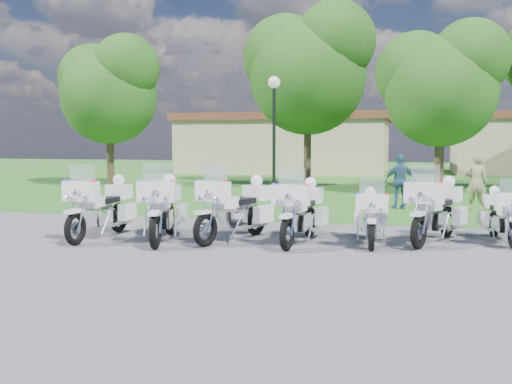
% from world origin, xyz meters
% --- Properties ---
extents(ground, '(100.00, 100.00, 0.00)m').
position_xyz_m(ground, '(0.00, 0.00, 0.00)').
color(ground, '#5B5B60').
rests_on(ground, ground).
extents(grass_lawn, '(100.00, 48.00, 0.01)m').
position_xyz_m(grass_lawn, '(0.00, 27.00, 0.00)').
color(grass_lawn, '#2C631F').
rests_on(grass_lawn, ground).
extents(motorcycle_0, '(0.83, 2.50, 1.68)m').
position_xyz_m(motorcycle_0, '(-4.10, -0.51, 0.70)').
color(motorcycle_0, black).
rests_on(motorcycle_0, ground).
extents(motorcycle_1, '(1.25, 2.52, 1.72)m').
position_xyz_m(motorcycle_1, '(-2.59, -0.51, 0.72)').
color(motorcycle_1, black).
rests_on(motorcycle_1, ground).
extents(motorcycle_2, '(1.36, 2.42, 1.70)m').
position_xyz_m(motorcycle_2, '(-1.10, -0.00, 0.71)').
color(motorcycle_2, black).
rests_on(motorcycle_2, ground).
extents(motorcycle_3, '(0.93, 2.45, 1.65)m').
position_xyz_m(motorcycle_3, '(0.35, -0.02, 0.69)').
color(motorcycle_3, black).
rests_on(motorcycle_3, ground).
extents(motorcycle_4, '(0.79, 2.09, 1.41)m').
position_xyz_m(motorcycle_4, '(1.78, 0.24, 0.59)').
color(motorcycle_4, black).
rests_on(motorcycle_4, ground).
extents(motorcycle_5, '(1.38, 2.39, 1.69)m').
position_xyz_m(motorcycle_5, '(3.13, 0.82, 0.71)').
color(motorcycle_5, black).
rests_on(motorcycle_5, ground).
extents(motorcycle_6, '(0.84, 2.10, 1.41)m').
position_xyz_m(motorcycle_6, '(4.49, 1.18, 0.59)').
color(motorcycle_6, black).
rests_on(motorcycle_6, ground).
extents(lamp_post, '(0.44, 0.44, 4.50)m').
position_xyz_m(lamp_post, '(-2.22, 8.34, 3.37)').
color(lamp_post, black).
rests_on(lamp_post, ground).
extents(tree_0, '(5.49, 4.68, 7.32)m').
position_xyz_m(tree_0, '(-11.80, 13.53, 4.84)').
color(tree_0, '#38281C').
rests_on(tree_0, ground).
extents(tree_1, '(6.65, 5.68, 8.87)m').
position_xyz_m(tree_1, '(-2.40, 16.16, 5.87)').
color(tree_1, '#38281C').
rests_on(tree_1, ground).
extents(tree_2, '(5.21, 4.44, 6.94)m').
position_xyz_m(tree_2, '(3.67, 12.38, 4.59)').
color(tree_2, '#38281C').
rests_on(tree_2, ground).
extents(building_west, '(14.56, 8.32, 4.10)m').
position_xyz_m(building_west, '(-6.00, 28.00, 2.07)').
color(building_west, tan).
rests_on(building_west, ground).
extents(bystander_a, '(0.67, 0.46, 1.77)m').
position_xyz_m(bystander_a, '(4.58, 7.05, 0.88)').
color(bystander_a, '#988C67').
rests_on(bystander_a, ground).
extents(bystander_c, '(1.11, 0.71, 1.75)m').
position_xyz_m(bystander_c, '(2.28, 6.88, 0.88)').
color(bystander_c, '#355B81').
rests_on(bystander_c, ground).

